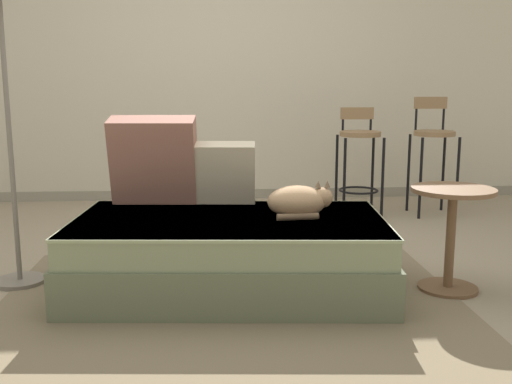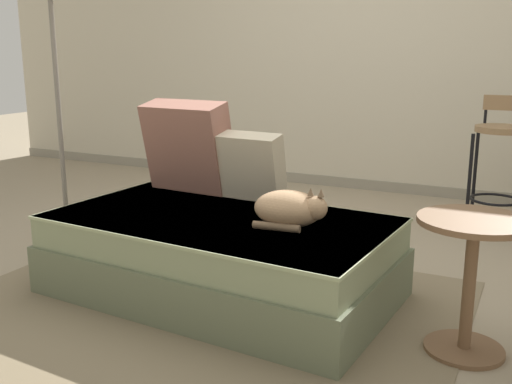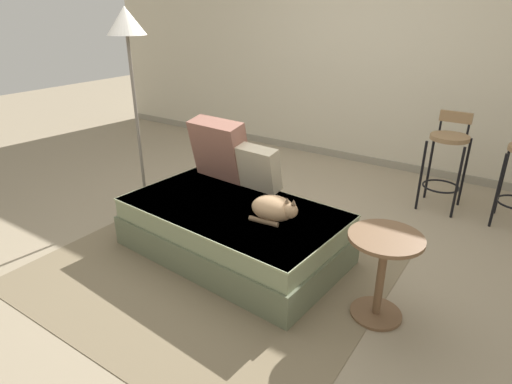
# 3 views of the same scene
# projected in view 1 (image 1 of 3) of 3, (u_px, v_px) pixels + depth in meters

# --- Properties ---
(ground_plane) EXTENTS (16.00, 16.00, 0.00)m
(ground_plane) POSITION_uv_depth(u_px,v_px,m) (228.00, 267.00, 3.67)
(ground_plane) COLOR gray
(ground_plane) RESTS_ON ground
(wall_back_panel) EXTENTS (8.00, 0.10, 2.60)m
(wall_back_panel) POSITION_uv_depth(u_px,v_px,m) (221.00, 62.00, 5.64)
(wall_back_panel) COLOR beige
(wall_back_panel) RESTS_ON ground
(wall_baseboard_trim) EXTENTS (8.00, 0.02, 0.09)m
(wall_baseboard_trim) POSITION_uv_depth(u_px,v_px,m) (222.00, 194.00, 5.81)
(wall_baseboard_trim) COLOR gray
(wall_baseboard_trim) RESTS_ON ground
(area_rug) EXTENTS (2.38, 2.06, 0.01)m
(area_rug) POSITION_uv_depth(u_px,v_px,m) (232.00, 309.00, 2.98)
(area_rug) COLOR #75664C
(area_rug) RESTS_ON ground
(couch) EXTENTS (1.75, 1.08, 0.40)m
(couch) POSITION_uv_depth(u_px,v_px,m) (230.00, 253.00, 3.24)
(couch) COLOR #636B50
(couch) RESTS_ON ground
(throw_pillow_corner) EXTENTS (0.52, 0.32, 0.52)m
(throw_pillow_corner) POSITION_uv_depth(u_px,v_px,m) (154.00, 160.00, 3.53)
(throw_pillow_corner) COLOR #936051
(throw_pillow_corner) RESTS_ON couch
(throw_pillow_middle) EXTENTS (0.37, 0.22, 0.37)m
(throw_pillow_middle) POSITION_uv_depth(u_px,v_px,m) (225.00, 173.00, 3.54)
(throw_pillow_middle) COLOR beige
(throw_pillow_middle) RESTS_ON couch
(cat) EXTENTS (0.36, 0.27, 0.20)m
(cat) POSITION_uv_depth(u_px,v_px,m) (299.00, 201.00, 3.21)
(cat) COLOR tan
(cat) RESTS_ON couch
(bar_stool_near_window) EXTENTS (0.34, 0.34, 0.91)m
(bar_stool_near_window) POSITION_uv_depth(u_px,v_px,m) (359.00, 151.00, 5.00)
(bar_stool_near_window) COLOR black
(bar_stool_near_window) RESTS_ON ground
(bar_stool_by_doorway) EXTENTS (0.34, 0.34, 0.99)m
(bar_stool_by_doorway) POSITION_uv_depth(u_px,v_px,m) (433.00, 149.00, 5.05)
(bar_stool_by_doorway) COLOR black
(bar_stool_by_doorway) RESTS_ON ground
(side_table) EXTENTS (0.44, 0.44, 0.57)m
(side_table) POSITION_uv_depth(u_px,v_px,m) (451.00, 224.00, 3.20)
(side_table) COLOR brown
(side_table) RESTS_ON ground
(floor_lamp) EXTENTS (0.32, 0.32, 1.79)m
(floor_lamp) POSITION_uv_depth(u_px,v_px,m) (0.00, 5.00, 3.10)
(floor_lamp) COLOR slate
(floor_lamp) RESTS_ON ground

